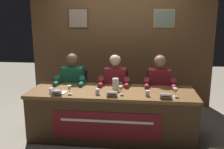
# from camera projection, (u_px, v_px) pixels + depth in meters

# --- Properties ---
(ground_plane) EXTENTS (12.00, 12.00, 0.00)m
(ground_plane) POSITION_uv_depth(u_px,v_px,m) (112.00, 135.00, 4.04)
(ground_plane) COLOR gray
(wall_back_panelled) EXTENTS (3.71, 0.14, 2.60)m
(wall_back_panelled) POSITION_uv_depth(u_px,v_px,m) (120.00, 43.00, 5.25)
(wall_back_panelled) COLOR brown
(wall_back_panelled) RESTS_ON ground_plane
(conference_table) EXTENTS (2.51, 0.85, 0.74)m
(conference_table) POSITION_uv_depth(u_px,v_px,m) (111.00, 108.00, 3.83)
(conference_table) COLOR brown
(conference_table) RESTS_ON ground_plane
(chair_left) EXTENTS (0.44, 0.44, 0.90)m
(chair_left) POSITION_uv_depth(u_px,v_px,m) (75.00, 96.00, 4.61)
(chair_left) COLOR black
(chair_left) RESTS_ON ground_plane
(panelist_left) EXTENTS (0.51, 0.48, 1.23)m
(panelist_left) POSITION_uv_depth(u_px,v_px,m) (72.00, 84.00, 4.36)
(panelist_left) COLOR black
(panelist_left) RESTS_ON ground_plane
(nameplate_left) EXTENTS (0.15, 0.06, 0.08)m
(nameplate_left) POSITION_uv_depth(u_px,v_px,m) (57.00, 93.00, 3.63)
(nameplate_left) COLOR white
(nameplate_left) RESTS_ON conference_table
(juice_glass_left) EXTENTS (0.06, 0.06, 0.12)m
(juice_glass_left) POSITION_uv_depth(u_px,v_px,m) (69.00, 88.00, 3.70)
(juice_glass_left) COLOR white
(juice_glass_left) RESTS_ON conference_table
(water_cup_left) EXTENTS (0.06, 0.06, 0.08)m
(water_cup_left) POSITION_uv_depth(u_px,v_px,m) (51.00, 91.00, 3.72)
(water_cup_left) COLOR silver
(water_cup_left) RESTS_ON conference_table
(chair_center) EXTENTS (0.44, 0.44, 0.90)m
(chair_center) POSITION_uv_depth(u_px,v_px,m) (116.00, 97.00, 4.53)
(chair_center) COLOR black
(chair_center) RESTS_ON ground_plane
(panelist_center) EXTENTS (0.51, 0.48, 1.23)m
(panelist_center) POSITION_uv_depth(u_px,v_px,m) (115.00, 85.00, 4.28)
(panelist_center) COLOR black
(panelist_center) RESTS_ON ground_plane
(nameplate_center) EXTENTS (0.15, 0.06, 0.08)m
(nameplate_center) POSITION_uv_depth(u_px,v_px,m) (112.00, 94.00, 3.56)
(nameplate_center) COLOR white
(nameplate_center) RESTS_ON conference_table
(juice_glass_center) EXTENTS (0.06, 0.06, 0.12)m
(juice_glass_center) POSITION_uv_depth(u_px,v_px,m) (121.00, 88.00, 3.68)
(juice_glass_center) COLOR white
(juice_glass_center) RESTS_ON conference_table
(water_cup_center) EXTENTS (0.06, 0.06, 0.08)m
(water_cup_center) POSITION_uv_depth(u_px,v_px,m) (98.00, 92.00, 3.67)
(water_cup_center) COLOR silver
(water_cup_center) RESTS_ON conference_table
(chair_right) EXTENTS (0.44, 0.44, 0.90)m
(chair_right) POSITION_uv_depth(u_px,v_px,m) (158.00, 99.00, 4.45)
(chair_right) COLOR black
(chair_right) RESTS_ON ground_plane
(panelist_right) EXTENTS (0.51, 0.48, 1.23)m
(panelist_right) POSITION_uv_depth(u_px,v_px,m) (159.00, 86.00, 4.20)
(panelist_right) COLOR black
(panelist_right) RESTS_ON ground_plane
(nameplate_right) EXTENTS (0.17, 0.06, 0.08)m
(nameplate_right) POSITION_uv_depth(u_px,v_px,m) (166.00, 96.00, 3.47)
(nameplate_right) COLOR white
(nameplate_right) RESTS_ON conference_table
(juice_glass_right) EXTENTS (0.06, 0.06, 0.12)m
(juice_glass_right) POSITION_uv_depth(u_px,v_px,m) (175.00, 91.00, 3.57)
(juice_glass_right) COLOR white
(juice_glass_right) RESTS_ON conference_table
(water_cup_right) EXTENTS (0.06, 0.06, 0.08)m
(water_cup_right) POSITION_uv_depth(u_px,v_px,m) (147.00, 94.00, 3.60)
(water_cup_right) COLOR silver
(water_cup_right) RESTS_ON conference_table
(water_pitcher_central) EXTENTS (0.15, 0.10, 0.21)m
(water_pitcher_central) POSITION_uv_depth(u_px,v_px,m) (116.00, 85.00, 3.85)
(water_pitcher_central) COLOR silver
(water_pitcher_central) RESTS_ON conference_table
(document_stack_left) EXTENTS (0.23, 0.18, 0.01)m
(document_stack_left) POSITION_uv_depth(u_px,v_px,m) (59.00, 92.00, 3.77)
(document_stack_left) COLOR white
(document_stack_left) RESTS_ON conference_table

